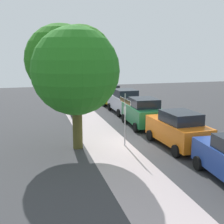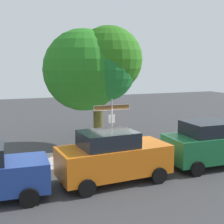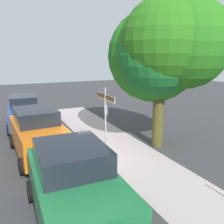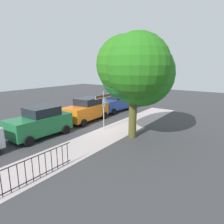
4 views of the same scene
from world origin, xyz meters
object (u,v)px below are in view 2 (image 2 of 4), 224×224
object	(u,v)px
street_sign	(112,117)
car_orange	(113,157)
car_green	(211,144)
shade_tree	(98,66)

from	to	relation	value
street_sign	car_orange	distance (m)	3.09
car_orange	car_green	bearing A→B (deg)	-0.92
car_orange	street_sign	bearing A→B (deg)	65.89
street_sign	shade_tree	bearing A→B (deg)	84.08
shade_tree	car_green	size ratio (longest dim) A/B	1.59
car_orange	car_green	distance (m)	4.80
car_green	shade_tree	bearing A→B (deg)	125.31
car_orange	car_green	size ratio (longest dim) A/B	1.05
street_sign	shade_tree	size ratio (longest dim) A/B	0.44
shade_tree	car_green	distance (m)	7.18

